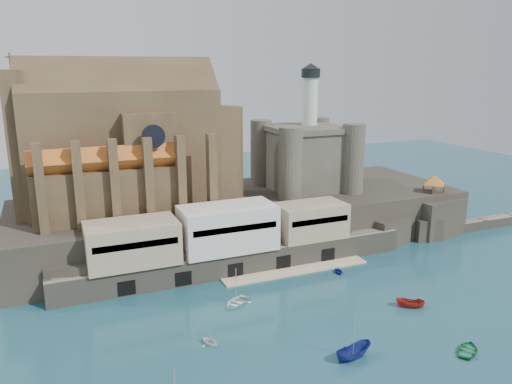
{
  "coord_description": "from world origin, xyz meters",
  "views": [
    {
      "loc": [
        -40.35,
        -61.88,
        38.62
      ],
      "look_at": [
        -0.54,
        32.0,
        12.82
      ],
      "focal_mm": 35.0,
      "sensor_mm": 36.0,
      "label": 1
    }
  ],
  "objects": [
    {
      "name": "quay",
      "position": [
        -10.19,
        23.07,
        6.07
      ],
      "size": [
        70.0,
        12.0,
        13.05
      ],
      "color": "#6C6657",
      "rests_on": "ground"
    },
    {
      "name": "boat_4",
      "position": [
        -21.53,
        -0.56,
        0.0
      ],
      "size": [
        3.2,
        2.68,
        3.18
      ],
      "primitive_type": "imported",
      "rotation": [
        0.0,
        0.0,
        3.58
      ],
      "color": "white",
      "rests_on": "ground"
    },
    {
      "name": "breakwater",
      "position": [
        66.0,
        24.0,
        0.0
      ],
      "size": [
        40.0,
        3.0,
        2.4
      ],
      "primitive_type": "cube",
      "color": "#6C6657",
      "rests_on": "ground"
    },
    {
      "name": "boat_3",
      "position": [
        11.06,
        -16.41,
        0.0
      ],
      "size": [
        2.94,
        3.69,
        5.2
      ],
      "primitive_type": "imported",
      "rotation": [
        0.0,
        0.0,
        2.15
      ],
      "color": "#117728",
      "rests_on": "ground"
    },
    {
      "name": "boat_2",
      "position": [
        -4.67,
        -11.58,
        0.0
      ],
      "size": [
        2.62,
        2.57,
        5.91
      ],
      "primitive_type": "imported",
      "rotation": [
        0.0,
        0.0,
        1.74
      ],
      "color": "navy",
      "rests_on": "ground"
    },
    {
      "name": "promontory",
      "position": [
        -0.19,
        39.37,
        4.92
      ],
      "size": [
        100.0,
        36.0,
        10.0
      ],
      "color": "black",
      "rests_on": "ground"
    },
    {
      "name": "ground",
      "position": [
        0.0,
        0.0,
        0.0
      ],
      "size": [
        300.0,
        300.0,
        0.0
      ],
      "primitive_type": "plane",
      "color": "#184250",
      "rests_on": "ground"
    },
    {
      "name": "church",
      "position": [
        -24.13,
        41.85,
        22.13
      ],
      "size": [
        47.0,
        25.93,
        30.51
      ],
      "color": "#473621",
      "rests_on": "promontory"
    },
    {
      "name": "pavilion",
      "position": [
        42.0,
        26.0,
        12.73
      ],
      "size": [
        6.4,
        6.4,
        5.4
      ],
      "color": "#473621",
      "rests_on": "rock_outcrop"
    },
    {
      "name": "boat_6",
      "position": [
        -13.64,
        9.6,
        0.0
      ],
      "size": [
        3.26,
        3.87,
        5.54
      ],
      "primitive_type": "imported",
      "rotation": [
        0.0,
        0.0,
        5.35
      ],
      "color": "white",
      "rests_on": "ground"
    },
    {
      "name": "boat_7",
      "position": [
        9.03,
        14.0,
        0.0
      ],
      "size": [
        2.75,
        1.91,
        2.96
      ],
      "primitive_type": "imported",
      "rotation": [
        0.0,
        0.0,
        6.14
      ],
      "color": "#171890",
      "rests_on": "ground"
    },
    {
      "name": "rock_outcrop",
      "position": [
        42.0,
        25.84,
        4.02
      ],
      "size": [
        14.5,
        10.5,
        8.7
      ],
      "color": "black",
      "rests_on": "ground"
    },
    {
      "name": "boat_5",
      "position": [
        12.35,
        -2.73,
        0.0
      ],
      "size": [
        2.48,
        2.46,
        4.71
      ],
      "primitive_type": "imported",
      "rotation": [
        0.0,
        0.0,
        4.16
      ],
      "color": "maroon",
      "rests_on": "ground"
    },
    {
      "name": "castle_keep",
      "position": [
        16.08,
        41.08,
        18.31
      ],
      "size": [
        21.2,
        21.2,
        29.3
      ],
      "color": "#444035",
      "rests_on": "promontory"
    }
  ]
}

